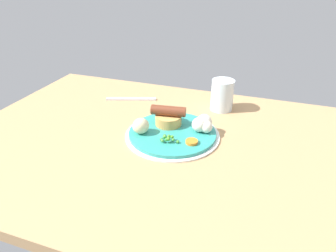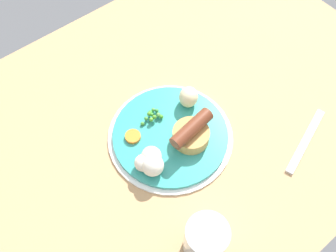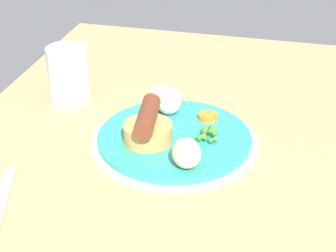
# 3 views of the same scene
# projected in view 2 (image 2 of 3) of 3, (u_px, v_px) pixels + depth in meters

# --- Properties ---
(dining_table) EXTENTS (1.10, 0.80, 0.03)m
(dining_table) POSITION_uv_depth(u_px,v_px,m) (178.00, 116.00, 0.86)
(dining_table) COLOR tan
(dining_table) RESTS_ON ground
(dinner_plate) EXTENTS (0.27, 0.27, 0.01)m
(dinner_plate) POSITION_uv_depth(u_px,v_px,m) (170.00, 135.00, 0.81)
(dinner_plate) COLOR silver
(dinner_plate) RESTS_ON dining_table
(sausage_pudding) EXTENTS (0.10, 0.08, 0.06)m
(sausage_pudding) POSITION_uv_depth(u_px,v_px,m) (191.00, 133.00, 0.78)
(sausage_pudding) COLOR tan
(sausage_pudding) RESTS_ON dinner_plate
(pea_pile) EXTENTS (0.05, 0.03, 0.02)m
(pea_pile) POSITION_uv_depth(u_px,v_px,m) (153.00, 116.00, 0.82)
(pea_pile) COLOR #378928
(pea_pile) RESTS_ON dinner_plate
(cauliflower_floret) EXTENTS (0.06, 0.06, 0.05)m
(cauliflower_floret) POSITION_uv_depth(u_px,v_px,m) (150.00, 162.00, 0.75)
(cauliflower_floret) COLOR silver
(cauliflower_floret) RESTS_ON dinner_plate
(potato_chunk_0) EXTENTS (0.06, 0.06, 0.05)m
(potato_chunk_0) POSITION_uv_depth(u_px,v_px,m) (190.00, 98.00, 0.82)
(potato_chunk_0) COLOR beige
(potato_chunk_0) RESTS_ON dinner_plate
(carrot_slice_2) EXTENTS (0.04, 0.04, 0.01)m
(carrot_slice_2) POSITION_uv_depth(u_px,v_px,m) (133.00, 137.00, 0.80)
(carrot_slice_2) COLOR orange
(carrot_slice_2) RESTS_ON dinner_plate
(fork) EXTENTS (0.18, 0.07, 0.01)m
(fork) POSITION_uv_depth(u_px,v_px,m) (306.00, 141.00, 0.81)
(fork) COLOR silver
(fork) RESTS_ON dining_table
(drinking_glass) EXTENTS (0.07, 0.07, 0.10)m
(drinking_glass) POSITION_uv_depth(u_px,v_px,m) (205.00, 240.00, 0.65)
(drinking_glass) COLOR silver
(drinking_glass) RESTS_ON dining_table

